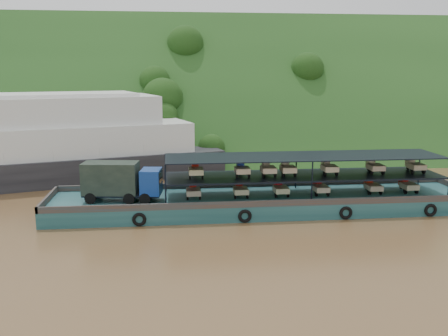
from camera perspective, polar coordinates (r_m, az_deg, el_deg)
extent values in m
plane|color=brown|center=(41.31, 3.23, -5.10)|extent=(160.00, 160.00, 0.00)
cube|color=#183814|center=(76.28, -1.26, 2.43)|extent=(140.00, 39.60, 39.60)
cube|color=#123E41|center=(42.04, 4.37, -3.98)|extent=(35.00, 7.00, 1.20)
cube|color=#592D19|center=(45.08, 3.59, -1.82)|extent=(35.00, 0.20, 0.50)
cube|color=#592D19|center=(38.60, 5.33, -4.06)|extent=(35.00, 0.20, 0.50)
cube|color=#592D19|center=(42.25, -19.52, -3.33)|extent=(0.20, 7.00, 0.50)
torus|color=black|center=(38.01, -9.66, -5.83)|extent=(1.06, 0.26, 1.06)
torus|color=black|center=(38.36, 2.41, -5.52)|extent=(1.06, 0.26, 1.06)
torus|color=black|center=(40.32, 13.76, -5.01)|extent=(1.06, 0.26, 1.06)
torus|color=black|center=(43.20, 22.54, -4.47)|extent=(1.06, 0.26, 1.06)
cylinder|color=black|center=(40.58, -15.02, -3.36)|extent=(0.93, 0.44, 0.90)
cylinder|color=black|center=(42.34, -14.30, -2.72)|extent=(0.93, 0.44, 0.90)
cylinder|color=black|center=(39.82, -10.80, -3.44)|extent=(0.93, 0.44, 0.90)
cylinder|color=black|center=(41.61, -10.25, -2.79)|extent=(0.93, 0.44, 0.90)
cylinder|color=black|center=(39.57, -9.01, -3.48)|extent=(0.93, 0.44, 0.90)
cylinder|color=black|center=(41.37, -8.54, -2.82)|extent=(0.93, 0.44, 0.90)
cube|color=black|center=(40.84, -11.51, -2.91)|extent=(6.32, 2.80, 0.18)
cube|color=navy|center=(40.14, -8.32, -1.53)|extent=(1.81, 2.35, 1.98)
cube|color=black|center=(39.94, -7.25, -1.04)|extent=(0.30, 1.79, 0.81)
cube|color=black|center=(40.76, -12.81, -1.11)|extent=(4.57, 2.73, 2.52)
cube|color=black|center=(42.29, 9.08, -0.85)|extent=(23.00, 5.00, 0.12)
cube|color=black|center=(41.99, 9.15, 1.34)|extent=(23.00, 5.00, 0.08)
cylinder|color=black|center=(38.36, -6.71, -2.03)|extent=(0.12, 0.12, 3.30)
cylinder|color=black|center=(43.24, -6.68, -0.53)|extent=(0.12, 0.12, 3.30)
cylinder|color=black|center=(39.95, 10.03, -1.60)|extent=(0.12, 0.12, 3.30)
cylinder|color=black|center=(44.66, 8.24, -0.20)|extent=(0.12, 0.12, 3.30)
cylinder|color=black|center=(48.82, 21.41, 0.11)|extent=(0.12, 0.12, 3.30)
cylinder|color=black|center=(42.18, -3.60, -2.71)|extent=(0.12, 0.52, 0.52)
cylinder|color=black|center=(40.41, -4.19, -3.34)|extent=(0.14, 0.52, 0.52)
cylinder|color=black|center=(40.46, -2.77, -3.30)|extent=(0.14, 0.52, 0.52)
cube|color=#C8AF8D|center=(40.69, -3.51, -2.73)|extent=(1.15, 1.50, 0.44)
cube|color=red|center=(41.76, -3.59, -2.12)|extent=(0.55, 0.80, 0.80)
cube|color=red|center=(41.46, -3.59, -1.51)|extent=(0.50, 0.10, 0.10)
cylinder|color=black|center=(42.53, 1.64, -2.58)|extent=(0.12, 0.52, 0.52)
cylinder|color=black|center=(40.73, 1.29, -3.19)|extent=(0.14, 0.52, 0.52)
cylinder|color=black|center=(40.87, 2.68, -3.15)|extent=(0.14, 0.52, 0.52)
cube|color=beige|center=(41.05, 1.92, -2.59)|extent=(1.15, 1.50, 0.44)
cube|color=red|center=(42.12, 1.70, -1.99)|extent=(0.55, 0.80, 0.80)
cube|color=red|center=(41.82, 1.74, -1.38)|extent=(0.50, 0.10, 0.10)
cylinder|color=black|center=(43.12, 6.10, -2.45)|extent=(0.12, 0.52, 0.52)
cylinder|color=black|center=(41.31, 5.96, -3.05)|extent=(0.14, 0.52, 0.52)
cylinder|color=black|center=(41.53, 7.31, -3.00)|extent=(0.14, 0.52, 0.52)
cube|color=beige|center=(41.67, 6.54, -2.45)|extent=(1.15, 1.50, 0.44)
cube|color=#B30B12|center=(42.72, 6.20, -1.86)|extent=(0.55, 0.80, 0.80)
cube|color=#B30B12|center=(42.42, 6.27, -1.26)|extent=(0.50, 0.10, 0.10)
cylinder|color=black|center=(43.97, 10.45, -2.30)|extent=(0.12, 0.52, 0.52)
cylinder|color=black|center=(42.16, 10.50, -2.89)|extent=(0.14, 0.52, 0.52)
cylinder|color=black|center=(42.46, 11.79, -2.84)|extent=(0.14, 0.52, 0.52)
cube|color=beige|center=(42.55, 11.03, -2.30)|extent=(1.15, 1.50, 0.44)
cube|color=#B3120B|center=(43.58, 10.59, -1.73)|extent=(0.55, 0.80, 0.80)
cube|color=#B3120B|center=(43.28, 10.69, -1.14)|extent=(0.50, 0.10, 0.10)
cylinder|color=black|center=(45.50, 15.99, -2.10)|extent=(0.12, 0.52, 0.52)
cylinder|color=black|center=(43.69, 16.27, -2.66)|extent=(0.14, 0.52, 0.52)
cylinder|color=black|center=(44.09, 17.47, -2.60)|extent=(0.14, 0.52, 0.52)
cube|color=tan|center=(44.12, 16.72, -2.09)|extent=(1.15, 1.50, 0.44)
cube|color=red|center=(45.12, 16.17, -1.54)|extent=(0.55, 0.80, 0.80)
cube|color=red|center=(44.83, 16.30, -0.98)|extent=(0.50, 0.10, 0.10)
cylinder|color=black|center=(46.79, 19.60, -1.96)|extent=(0.12, 0.52, 0.52)
cylinder|color=black|center=(45.00, 20.01, -2.49)|extent=(0.14, 0.52, 0.52)
cylinder|color=black|center=(45.45, 21.15, -2.44)|extent=(0.14, 0.52, 0.52)
cube|color=#C6B98C|center=(45.45, 20.42, -1.95)|extent=(1.15, 1.50, 0.44)
cube|color=#AD130B|center=(46.42, 19.80, -1.42)|extent=(0.55, 0.80, 0.80)
cube|color=#AD130B|center=(46.14, 19.95, -0.86)|extent=(0.50, 0.10, 0.10)
cylinder|color=black|center=(41.81, -3.34, -0.42)|extent=(0.12, 0.52, 0.52)
cylinder|color=black|center=(40.03, -3.91, -0.94)|extent=(0.14, 0.52, 0.52)
cylinder|color=black|center=(40.08, -2.49, -0.91)|extent=(0.14, 0.52, 0.52)
cube|color=beige|center=(40.32, -3.23, -0.35)|extent=(1.15, 1.50, 0.44)
cube|color=#B2190B|center=(41.41, -3.32, 0.21)|extent=(0.55, 0.80, 0.80)
cube|color=#B2190B|center=(41.13, -3.32, 0.84)|extent=(0.50, 0.10, 0.10)
cylinder|color=black|center=(42.17, 1.81, -0.30)|extent=(0.12, 0.52, 0.52)
cylinder|color=black|center=(40.36, 1.47, -0.82)|extent=(0.14, 0.52, 0.52)
cylinder|color=black|center=(40.50, 2.88, -0.79)|extent=(0.14, 0.52, 0.52)
cube|color=beige|center=(40.70, 2.11, -0.23)|extent=(1.15, 1.50, 0.44)
cube|color=#1B39A6|center=(41.78, 1.88, 0.32)|extent=(0.55, 0.80, 0.80)
cube|color=#1B39A6|center=(41.49, 1.92, 0.94)|extent=(0.50, 0.10, 0.10)
cylinder|color=black|center=(42.87, 6.87, -0.19)|extent=(0.12, 0.52, 0.52)
cylinder|color=black|center=(41.05, 6.76, -0.69)|extent=(0.14, 0.52, 0.52)
cylinder|color=black|center=(41.28, 8.12, -0.66)|extent=(0.14, 0.52, 0.52)
cube|color=beige|center=(41.43, 7.34, -0.12)|extent=(1.15, 1.50, 0.44)
cube|color=#C3B38A|center=(42.49, 6.98, 0.42)|extent=(0.55, 0.80, 0.80)
cube|color=#C3B38A|center=(42.21, 7.06, 1.04)|extent=(0.50, 0.10, 0.10)
cylinder|color=black|center=(43.81, 11.37, -0.08)|extent=(0.12, 0.52, 0.52)
cylinder|color=black|center=(41.98, 11.46, -0.57)|extent=(0.14, 0.52, 0.52)
cylinder|color=black|center=(42.29, 12.75, -0.54)|extent=(0.14, 0.52, 0.52)
cube|color=beige|center=(42.39, 11.97, -0.01)|extent=(1.15, 1.50, 0.44)
cube|color=tan|center=(43.43, 11.51, 0.51)|extent=(0.55, 0.80, 0.80)
cube|color=tan|center=(43.16, 11.62, 1.12)|extent=(0.50, 0.10, 0.10)
cylinder|color=black|center=(45.18, 16.21, 0.03)|extent=(0.12, 0.52, 0.52)
cylinder|color=black|center=(43.36, 16.50, -0.44)|extent=(0.14, 0.52, 0.52)
cylinder|color=black|center=(43.76, 17.71, -0.41)|extent=(0.14, 0.52, 0.52)
cube|color=tan|center=(43.81, 16.95, 0.10)|extent=(1.15, 1.50, 0.44)
cube|color=beige|center=(44.82, 16.39, 0.61)|extent=(0.55, 0.80, 0.80)
cube|color=beige|center=(44.55, 16.52, 1.19)|extent=(0.50, 0.10, 0.10)
cylinder|color=black|center=(46.67, 20.28, 0.12)|extent=(0.12, 0.52, 0.52)
cylinder|color=black|center=(44.87, 20.73, -0.33)|extent=(0.14, 0.52, 0.52)
cylinder|color=black|center=(45.33, 21.85, -0.30)|extent=(0.14, 0.52, 0.52)
cube|color=#C0AE88|center=(45.34, 21.12, 0.19)|extent=(1.15, 1.50, 0.44)
cube|color=beige|center=(46.32, 20.49, 0.68)|extent=(0.55, 0.80, 0.80)
cube|color=beige|center=(46.06, 20.64, 1.25)|extent=(0.50, 0.10, 0.10)
cylinder|color=black|center=(42.53, 4.70, -0.24)|extent=(0.12, 0.52, 0.52)
cylinder|color=black|center=(40.70, 4.49, -0.75)|extent=(0.14, 0.52, 0.52)
cylinder|color=black|center=(40.90, 5.87, -0.71)|extent=(0.14, 0.52, 0.52)
cube|color=beige|center=(41.07, 5.09, -0.17)|extent=(1.15, 1.50, 0.44)
cube|color=#C3B38A|center=(42.14, 4.79, 0.38)|extent=(0.55, 0.80, 0.80)
cube|color=#C3B38A|center=(41.86, 4.85, 1.00)|extent=(0.50, 0.10, 0.10)
cube|color=black|center=(56.91, -23.70, -0.12)|extent=(46.52, 23.64, 2.71)
cube|color=silver|center=(56.46, -23.93, 2.80)|extent=(39.70, 20.64, 3.16)
cube|color=silver|center=(56.15, -24.17, 5.88)|extent=(32.88, 17.63, 2.94)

